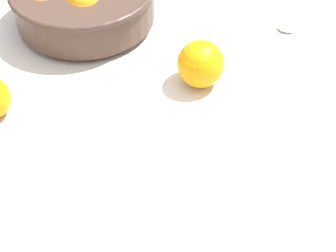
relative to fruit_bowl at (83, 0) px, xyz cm
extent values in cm
cube|color=silver|center=(2.99, -31.77, -6.34)|extent=(110.38, 95.94, 3.00)
cylinder|color=#473328|center=(0.18, -0.36, -4.24)|extent=(23.93, 23.93, 1.20)
cylinder|color=#473328|center=(0.18, -0.36, -0.32)|extent=(26.01, 26.01, 6.64)
sphere|color=orange|center=(-7.18, -0.05, 0.43)|extent=(6.73, 6.73, 6.73)
sphere|color=orange|center=(-0.69, -3.92, 1.33)|extent=(6.64, 6.64, 6.64)
sphere|color=orange|center=(13.14, -24.26, -0.88)|extent=(7.92, 7.92, 7.92)
ellipsoid|color=silver|center=(34.45, -17.17, -4.34)|extent=(3.89, 3.76, 1.00)
cylinder|color=silver|center=(27.69, -11.61, -4.49)|extent=(11.49, 9.63, 0.70)
camera|label=1|loc=(-16.23, -81.99, 52.26)|focal=53.97mm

